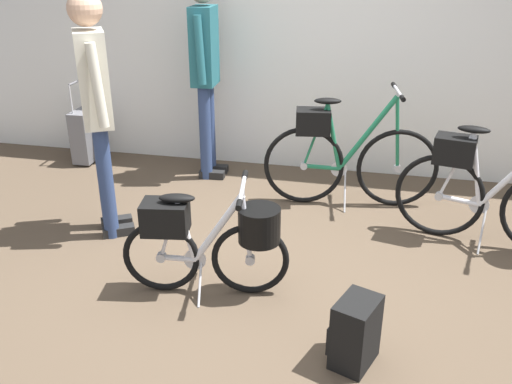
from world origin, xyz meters
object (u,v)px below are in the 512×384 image
at_px(folding_bike_foreground, 212,236).
at_px(display_bike_right, 343,154).
at_px(visitor_near_wall, 96,102).
at_px(display_bike_left, 504,185).
at_px(visitor_browsing, 205,64).
at_px(rolling_suitcase, 86,135).
at_px(backpack_on_floor, 355,332).

height_order(folding_bike_foreground, display_bike_right, display_bike_right).
bearing_deg(visitor_near_wall, folding_bike_foreground, -31.25).
relative_size(display_bike_left, visitor_browsing, 0.75).
height_order(folding_bike_foreground, visitor_browsing, visitor_browsing).
relative_size(display_bike_left, rolling_suitcase, 1.66).
xyz_separation_m(display_bike_left, rolling_suitcase, (-3.80, 0.97, -0.21)).
height_order(folding_bike_foreground, rolling_suitcase, rolling_suitcase).
distance_m(display_bike_left, visitor_near_wall, 2.94).
bearing_deg(visitor_browsing, visitor_near_wall, -107.10).
relative_size(visitor_browsing, rolling_suitcase, 2.21).
xyz_separation_m(visitor_browsing, rolling_suitcase, (-1.33, 0.09, -0.79)).
height_order(visitor_near_wall, rolling_suitcase, visitor_near_wall).
bearing_deg(folding_bike_foreground, rolling_suitcase, 134.36).
bearing_deg(visitor_near_wall, display_bike_right, 27.96).
bearing_deg(backpack_on_floor, display_bike_right, 96.54).
bearing_deg(folding_bike_foreground, backpack_on_floor, -27.12).
xyz_separation_m(display_bike_left, visitor_near_wall, (-2.87, -0.40, 0.54)).
distance_m(display_bike_left, backpack_on_floor, 1.78).
bearing_deg(rolling_suitcase, visitor_browsing, -3.69).
bearing_deg(rolling_suitcase, folding_bike_foreground, -45.64).
height_order(display_bike_right, visitor_near_wall, visitor_near_wall).
bearing_deg(rolling_suitcase, backpack_on_floor, -40.71).
height_order(visitor_browsing, backpack_on_floor, visitor_browsing).
relative_size(visitor_near_wall, rolling_suitcase, 2.14).
xyz_separation_m(display_bike_right, backpack_on_floor, (0.23, -1.98, -0.26)).
bearing_deg(folding_bike_foreground, display_bike_left, 28.90).
distance_m(folding_bike_foreground, display_bike_right, 1.67).
xyz_separation_m(display_bike_right, visitor_browsing, (-1.30, 0.39, 0.62)).
bearing_deg(visitor_near_wall, backpack_on_floor, -29.34).
xyz_separation_m(visitor_near_wall, rolling_suitcase, (-0.93, 1.38, -0.75)).
distance_m(display_bike_right, rolling_suitcase, 2.68).
relative_size(folding_bike_foreground, display_bike_right, 0.72).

